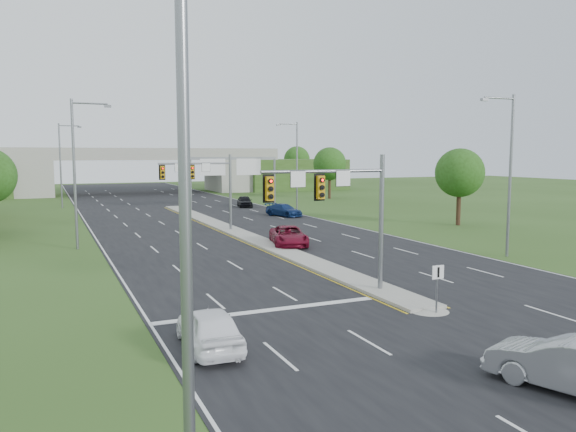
# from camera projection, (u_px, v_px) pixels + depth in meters

# --- Properties ---
(ground) EXTENTS (240.00, 240.00, 0.00)m
(ground) POSITION_uv_depth(u_px,v_px,m) (380.00, 292.00, 28.75)
(ground) COLOR #2E491A
(ground) RESTS_ON ground
(road) EXTENTS (24.00, 160.00, 0.02)m
(road) POSITION_uv_depth(u_px,v_px,m) (203.00, 219.00, 60.65)
(road) COLOR black
(road) RESTS_ON ground
(median) EXTENTS (2.00, 54.00, 0.16)m
(median) POSITION_uv_depth(u_px,v_px,m) (238.00, 233.00, 49.70)
(median) COLOR gray
(median) RESTS_ON road
(median_nose) EXTENTS (2.00, 2.00, 0.16)m
(median_nose) POSITION_uv_depth(u_px,v_px,m) (429.00, 309.00, 25.10)
(median_nose) COLOR gray
(median_nose) RESTS_ON road
(lane_markings) EXTENTS (23.72, 160.00, 0.01)m
(lane_markings) POSITION_uv_depth(u_px,v_px,m) (213.00, 226.00, 54.86)
(lane_markings) COLOR gold
(lane_markings) RESTS_ON road
(signal_mast_near) EXTENTS (6.62, 0.60, 7.00)m
(signal_mast_near) POSITION_uv_depth(u_px,v_px,m) (343.00, 201.00, 27.27)
(signal_mast_near) COLOR slate
(signal_mast_near) RESTS_ON ground
(signal_mast_far) EXTENTS (6.62, 0.60, 7.00)m
(signal_mast_far) POSITION_uv_depth(u_px,v_px,m) (206.00, 180.00, 50.05)
(signal_mast_far) COLOR slate
(signal_mast_far) RESTS_ON ground
(keep_right_sign) EXTENTS (0.60, 0.13, 2.20)m
(keep_right_sign) POSITION_uv_depth(u_px,v_px,m) (437.00, 281.00, 24.46)
(keep_right_sign) COLOR slate
(keep_right_sign) RESTS_ON ground
(sign_gantry) EXTENTS (11.58, 0.44, 6.67)m
(sign_gantry) POSITION_uv_depth(u_px,v_px,m) (233.00, 168.00, 71.77)
(sign_gantry) COLOR slate
(sign_gantry) RESTS_ON ground
(overpass) EXTENTS (80.00, 14.00, 8.10)m
(overpass) POSITION_uv_depth(u_px,v_px,m) (137.00, 174.00, 101.27)
(overpass) COLOR gray
(overpass) RESTS_ON ground
(lightpole_l_near) EXTENTS (2.85, 0.25, 11.00)m
(lightpole_l_near) POSITION_uv_depth(u_px,v_px,m) (197.00, 210.00, 9.14)
(lightpole_l_near) COLOR slate
(lightpole_l_near) RESTS_ON ground
(lightpole_l_mid) EXTENTS (2.85, 0.25, 11.00)m
(lightpole_l_mid) POSITION_uv_depth(u_px,v_px,m) (77.00, 167.00, 41.03)
(lightpole_l_mid) COLOR slate
(lightpole_l_mid) RESTS_ON ground
(lightpole_l_far) EXTENTS (2.85, 0.25, 11.00)m
(lightpole_l_far) POSITION_uv_depth(u_px,v_px,m) (62.00, 161.00, 72.93)
(lightpole_l_far) COLOR slate
(lightpole_l_far) RESTS_ON ground
(lightpole_r_near) EXTENTS (2.85, 0.25, 11.00)m
(lightpole_r_near) POSITION_uv_depth(u_px,v_px,m) (508.00, 168.00, 37.92)
(lightpole_r_near) COLOR slate
(lightpole_r_near) RESTS_ON ground
(lightpole_r_far) EXTENTS (2.85, 0.25, 11.00)m
(lightpole_r_far) POSITION_uv_depth(u_px,v_px,m) (296.00, 162.00, 69.81)
(lightpole_r_far) COLOR slate
(lightpole_r_far) RESTS_ON ground
(tree_r_near) EXTENTS (4.80, 4.80, 7.60)m
(tree_r_near) POSITION_uv_depth(u_px,v_px,m) (460.00, 173.00, 55.15)
(tree_r_near) COLOR #382316
(tree_r_near) RESTS_ON ground
(tree_r_mid) EXTENTS (5.20, 5.20, 8.12)m
(tree_r_mid) POSITION_uv_depth(u_px,v_px,m) (330.00, 164.00, 88.59)
(tree_r_mid) COLOR #382316
(tree_r_mid) RESTS_ON ground
(tree_back_c) EXTENTS (5.60, 5.60, 8.32)m
(tree_back_c) POSITION_uv_depth(u_px,v_px,m) (239.00, 161.00, 123.34)
(tree_back_c) COLOR #382316
(tree_back_c) RESTS_ON ground
(tree_back_d) EXTENTS (6.00, 6.00, 8.85)m
(tree_back_d) POSITION_uv_depth(u_px,v_px,m) (297.00, 159.00, 128.86)
(tree_back_d) COLOR #382316
(tree_back_d) RESTS_ON ground
(car_white) EXTENTS (2.05, 4.61, 1.54)m
(car_white) POSITION_uv_depth(u_px,v_px,m) (209.00, 328.00, 20.18)
(car_white) COLOR white
(car_white) RESTS_ON road
(car_silver) EXTENTS (3.44, 5.23, 1.63)m
(car_silver) POSITION_uv_depth(u_px,v_px,m) (573.00, 365.00, 16.51)
(car_silver) COLOR #999AA0
(car_silver) RESTS_ON road
(car_far_a) EXTENTS (3.81, 5.88, 1.51)m
(car_far_a) POSITION_uv_depth(u_px,v_px,m) (289.00, 236.00, 43.05)
(car_far_a) COLOR maroon
(car_far_a) RESTS_ON road
(car_far_b) EXTENTS (3.52, 5.20, 1.40)m
(car_far_b) POSITION_uv_depth(u_px,v_px,m) (284.00, 210.00, 63.51)
(car_far_b) COLOR navy
(car_far_b) RESTS_ON road
(car_far_c) EXTENTS (2.64, 4.64, 1.49)m
(car_far_c) POSITION_uv_depth(u_px,v_px,m) (245.00, 201.00, 74.91)
(car_far_c) COLOR black
(car_far_c) RESTS_ON road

